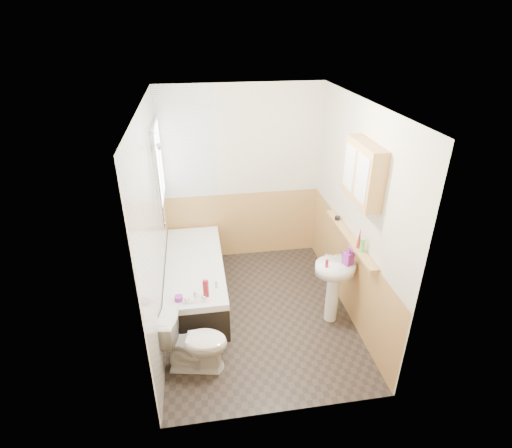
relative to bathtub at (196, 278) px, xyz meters
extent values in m
plane|color=black|center=(0.73, -0.45, -0.27)|extent=(2.80, 2.80, 0.00)
plane|color=white|center=(0.73, -0.45, 2.23)|extent=(2.80, 2.80, 0.00)
cube|color=beige|center=(0.73, 0.96, 0.98)|extent=(2.20, 0.02, 2.50)
cube|color=beige|center=(0.73, -1.86, 0.98)|extent=(2.20, 0.02, 2.50)
cube|color=beige|center=(-0.38, -0.45, 0.98)|extent=(0.02, 2.80, 2.50)
cube|color=beige|center=(1.84, -0.45, 0.98)|extent=(0.02, 2.80, 2.50)
cube|color=tan|center=(1.82, -0.45, 0.23)|extent=(0.01, 2.80, 1.00)
cube|color=tan|center=(0.73, -1.84, 0.23)|extent=(2.20, 0.01, 1.00)
cube|color=tan|center=(0.73, 0.94, 0.23)|extent=(2.20, 0.01, 1.00)
cube|color=white|center=(-0.36, -0.45, 0.98)|extent=(0.01, 2.80, 2.50)
cube|color=white|center=(0.00, 0.93, 1.48)|extent=(0.75, 0.01, 1.50)
cube|color=white|center=(-0.34, 0.50, 1.38)|extent=(0.03, 0.79, 0.99)
cube|color=white|center=(-0.32, 0.50, 1.38)|extent=(0.01, 0.70, 0.90)
cube|color=white|center=(-0.32, 0.50, 1.38)|extent=(0.01, 0.04, 0.90)
cube|color=black|center=(0.00, 0.00, -0.05)|extent=(0.70, 1.79, 0.44)
cube|color=white|center=(0.00, 0.00, 0.21)|extent=(0.70, 1.79, 0.08)
cube|color=white|center=(0.00, 0.00, 0.20)|extent=(0.56, 1.65, 0.04)
cylinder|color=silver|center=(0.00, -0.80, 0.32)|extent=(0.04, 0.04, 0.14)
sphere|color=silver|center=(-0.09, -0.80, 0.29)|extent=(0.06, 0.06, 0.06)
sphere|color=silver|center=(0.09, -0.80, 0.29)|extent=(0.06, 0.06, 0.06)
cylinder|color=silver|center=(-0.32, 0.06, 1.32)|extent=(0.02, 0.02, 1.19)
cylinder|color=silver|center=(-0.32, 0.06, 0.77)|extent=(0.04, 0.04, 0.02)
cylinder|color=silver|center=(-0.32, 0.06, 1.86)|extent=(0.04, 0.04, 0.02)
cylinder|color=silver|center=(-0.27, 0.06, 1.71)|extent=(0.07, 0.08, 0.09)
imported|color=white|center=(-0.03, -1.18, 0.05)|extent=(0.72, 0.49, 0.65)
cylinder|color=white|center=(1.57, -0.69, 0.04)|extent=(0.15, 0.15, 0.63)
ellipsoid|color=white|center=(1.57, -0.69, 0.45)|extent=(0.46, 0.37, 0.12)
cylinder|color=silver|center=(1.48, -0.60, 0.55)|extent=(0.03, 0.03, 0.08)
cylinder|color=silver|center=(1.66, -0.60, 0.55)|extent=(0.03, 0.03, 0.08)
cylinder|color=silver|center=(1.57, -0.62, 0.57)|extent=(0.02, 0.11, 0.09)
cube|color=tan|center=(1.77, -0.52, 0.73)|extent=(0.10, 1.37, 0.03)
cube|color=tan|center=(1.75, -0.71, 1.58)|extent=(0.16, 0.67, 0.61)
cube|color=silver|center=(1.66, -0.87, 1.58)|extent=(0.01, 0.26, 0.46)
cube|color=silver|center=(1.66, -0.55, 1.58)|extent=(0.01, 0.26, 0.46)
cylinder|color=#59C647|center=(1.77, -0.86, 0.83)|extent=(0.05, 0.05, 0.16)
cone|color=maroon|center=(1.77, -0.77, 0.87)|extent=(0.06, 0.06, 0.24)
cylinder|color=black|center=(1.77, -0.10, 0.77)|extent=(0.09, 0.09, 0.04)
imported|color=purple|center=(1.70, -0.72, 0.56)|extent=(0.18, 0.24, 0.10)
cylinder|color=maroon|center=(1.44, -0.74, 0.56)|extent=(0.04, 0.04, 0.09)
cube|color=maroon|center=(0.12, -0.71, 0.35)|extent=(0.07, 0.05, 0.21)
cylinder|color=purple|center=(-0.18, -0.74, 0.28)|extent=(0.11, 0.11, 0.06)
cylinder|color=silver|center=(0.24, -0.58, 0.30)|extent=(0.04, 0.04, 0.09)
camera|label=1|loc=(0.11, -4.24, 2.96)|focal=28.00mm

